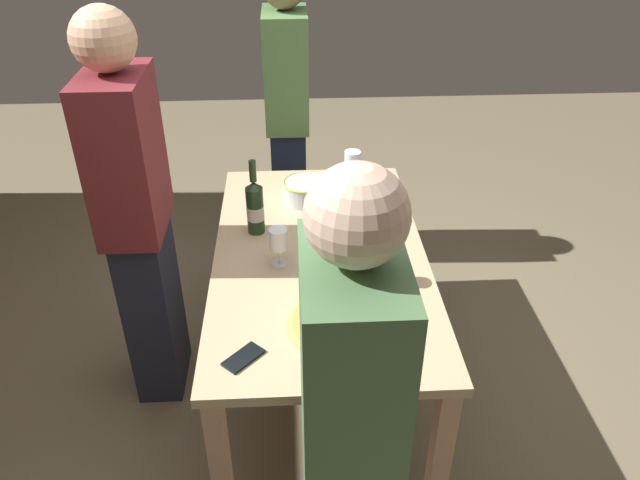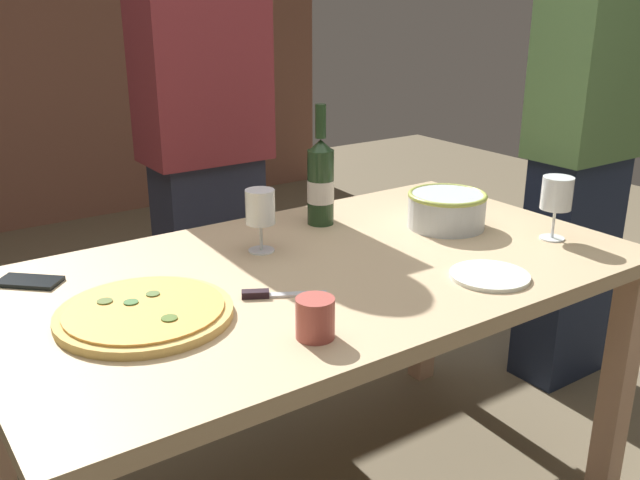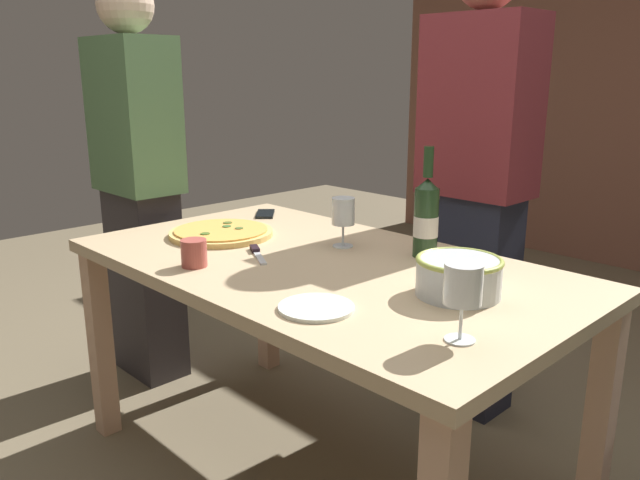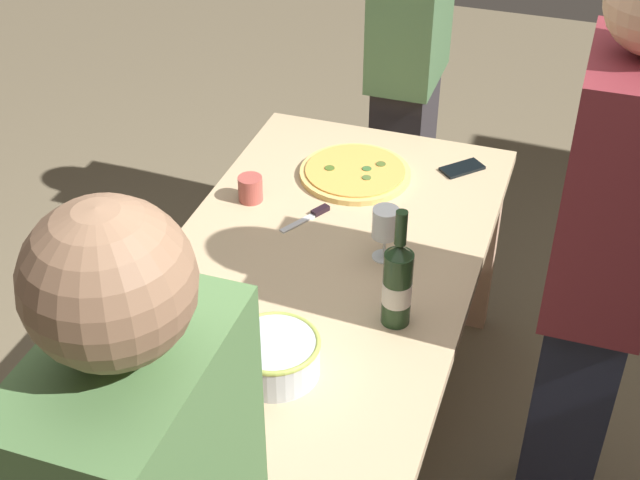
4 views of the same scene
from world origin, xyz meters
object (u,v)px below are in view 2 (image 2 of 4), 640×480
wine_bottle (321,181)px  cup_amber (315,318)px  side_plate (490,276)px  pizza (145,313)px  dining_table (320,300)px  person_guest_right (583,147)px  cell_phone (29,282)px  pizza_knife (272,294)px  wine_glass_by_bottle (260,210)px  serving_bowl (447,208)px  wine_glass_near_pizza (557,196)px  person_guest_left (205,149)px

wine_bottle → cup_amber: bearing=-125.6°
side_plate → pizza: bearing=161.2°
dining_table → person_guest_right: size_ratio=0.93×
pizza → side_plate: bearing=-18.8°
cell_phone → pizza_knife: pizza_knife is taller
wine_glass_by_bottle → cup_amber: wine_glass_by_bottle is taller
serving_bowl → side_plate: (-0.18, -0.34, -0.05)m
pizza → person_guest_right: size_ratio=0.21×
cell_phone → person_guest_right: size_ratio=0.08×
dining_table → side_plate: side_plate is taller
serving_bowl → wine_glass_by_bottle: wine_glass_by_bottle is taller
person_guest_right → wine_glass_by_bottle: bearing=-8.1°
wine_glass_by_bottle → cup_amber: (-0.16, -0.48, -0.07)m
pizza → person_guest_right: bearing=5.5°
dining_table → pizza: size_ratio=4.34×
wine_bottle → wine_glass_near_pizza: wine_bottle is taller
dining_table → wine_bottle: size_ratio=4.59×
wine_bottle → cup_amber: (-0.42, -0.58, -0.09)m
side_plate → wine_bottle: bearing=99.4°
side_plate → cell_phone: bearing=147.2°
side_plate → person_guest_left: person_guest_left is taller
wine_glass_near_pizza → pizza_knife: 0.85m
pizza → cup_amber: bearing=-48.2°
side_plate → cell_phone: same height
wine_bottle → pizza_knife: size_ratio=1.97×
wine_glass_near_pizza → side_plate: wine_glass_near_pizza is taller
wine_bottle → pizza_knife: wine_bottle is taller
serving_bowl → wine_glass_by_bottle: 0.56m
serving_bowl → cell_phone: bearing=167.2°
dining_table → pizza: (-0.47, -0.04, 0.11)m
wine_glass_by_bottle → person_guest_right: 1.27m
dining_table → wine_glass_near_pizza: bearing=-17.2°
pizza → side_plate: size_ratio=1.94×
pizza_knife → person_guest_right: 1.42m
pizza → serving_bowl: size_ratio=1.63×
serving_bowl → side_plate: bearing=-118.7°
wine_glass_near_pizza → wine_glass_by_bottle: (-0.71, 0.37, -0.01)m
pizza_knife → person_guest_left: bearing=73.1°
person_guest_right → wine_glass_near_pizza: bearing=24.0°
pizza_knife → person_guest_left: (0.26, 0.85, 0.15)m
wine_glass_near_pizza → side_plate: size_ratio=0.92×
wine_bottle → wine_glass_near_pizza: size_ratio=1.99×
wine_glass_near_pizza → cup_amber: 0.88m
dining_table → person_guest_right: 1.23m
pizza → pizza_knife: bearing=-11.9°
dining_table → wine_bottle: 0.40m
wine_glass_by_bottle → cell_phone: bearing=167.8°
serving_bowl → person_guest_right: person_guest_right is taller
side_plate → cell_phone: size_ratio=1.32×
person_guest_left → person_guest_right: size_ratio=1.02×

